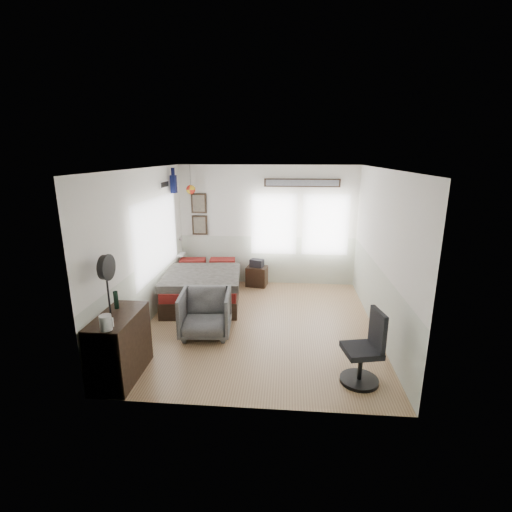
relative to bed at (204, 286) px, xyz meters
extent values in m
cube|color=#916947|center=(1.23, -1.03, -0.32)|extent=(4.00, 4.50, 0.01)
cube|color=silver|center=(1.23, 1.22, 1.03)|extent=(4.00, 0.02, 2.70)
cube|color=silver|center=(1.23, -3.28, 1.03)|extent=(4.00, 0.02, 2.70)
cube|color=silver|center=(-0.77, -1.03, 1.03)|extent=(0.02, 4.50, 2.70)
cube|color=silver|center=(3.23, -1.03, 1.03)|extent=(0.02, 4.50, 2.70)
cube|color=white|center=(1.23, -1.03, 2.38)|extent=(4.00, 4.50, 0.02)
cube|color=beige|center=(1.23, 1.21, 0.23)|extent=(4.00, 0.01, 1.10)
cube|color=beige|center=(-0.76, -1.03, 0.23)|extent=(0.01, 4.50, 1.10)
cube|color=beige|center=(3.23, -1.03, 0.23)|extent=(0.01, 4.50, 1.10)
cube|color=silver|center=(-0.73, -0.48, 1.13)|extent=(0.03, 2.20, 1.35)
cube|color=silver|center=(1.38, 1.18, 1.08)|extent=(0.95, 0.03, 1.30)
cube|color=silver|center=(2.53, 1.18, 1.08)|extent=(0.95, 0.03, 1.30)
cube|color=#372416|center=(-0.32, 1.18, 1.03)|extent=(0.35, 0.03, 0.45)
cube|color=#372416|center=(-0.32, 1.18, 1.53)|extent=(0.35, 0.03, 0.45)
cube|color=#7F7259|center=(-0.32, 1.16, 1.03)|extent=(0.27, 0.01, 0.37)
cube|color=#7F7259|center=(-0.32, 1.16, 1.53)|extent=(0.27, 0.01, 0.37)
cube|color=#372416|center=(1.98, 1.18, 2.00)|extent=(1.65, 0.03, 0.18)
cube|color=gray|center=(1.98, 1.17, 2.00)|extent=(1.58, 0.01, 0.13)
cube|color=white|center=(-0.73, 0.12, 2.03)|extent=(0.02, 0.48, 0.14)
sphere|color=red|center=(-0.42, 0.92, 1.86)|extent=(0.20, 0.20, 0.20)
cube|color=#35241A|center=(0.00, 0.01, -0.16)|extent=(1.62, 2.17, 0.33)
cube|color=maroon|center=(0.00, 0.01, 0.10)|extent=(1.58, 2.12, 0.18)
cube|color=#636058|center=(0.00, -0.21, 0.26)|extent=(1.63, 1.63, 0.14)
cube|color=maroon|center=(-0.34, 0.83, 0.26)|extent=(0.59, 0.40, 0.14)
cube|color=maroon|center=(0.34, 0.83, 0.26)|extent=(0.59, 0.40, 0.14)
cube|color=#35241A|center=(-0.51, -2.77, 0.13)|extent=(0.48, 1.00, 0.90)
imported|color=slate|center=(0.37, -1.48, 0.06)|extent=(0.88, 0.90, 0.76)
cube|color=#35241A|center=(1.02, 0.98, -0.09)|extent=(0.50, 0.43, 0.45)
cylinder|color=black|center=(2.68, -2.64, -0.29)|extent=(0.51, 0.51, 0.05)
cylinder|color=black|center=(2.68, -2.64, -0.07)|extent=(0.06, 0.06, 0.39)
cube|color=black|center=(2.68, -2.64, 0.15)|extent=(0.53, 0.53, 0.08)
cube|color=black|center=(2.87, -2.60, 0.44)|extent=(0.14, 0.41, 0.51)
cylinder|color=silver|center=(-0.44, -3.18, 0.68)|extent=(0.14, 0.14, 0.19)
cube|color=silver|center=(-0.35, -3.18, 0.69)|extent=(0.02, 0.02, 0.11)
cylinder|color=black|center=(-0.60, -2.56, 0.71)|extent=(0.06, 0.06, 0.25)
cylinder|color=black|center=(-0.58, -2.78, 0.90)|extent=(0.03, 0.03, 0.63)
cylinder|color=black|center=(-0.58, -2.78, 1.24)|extent=(0.07, 0.32, 0.32)
cylinder|color=black|center=(-0.54, -2.78, 1.24)|extent=(0.03, 0.34, 0.34)
cube|color=black|center=(1.02, 0.98, 0.22)|extent=(0.34, 0.27, 0.17)
camera|label=1|loc=(1.68, -7.04, 2.61)|focal=26.00mm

